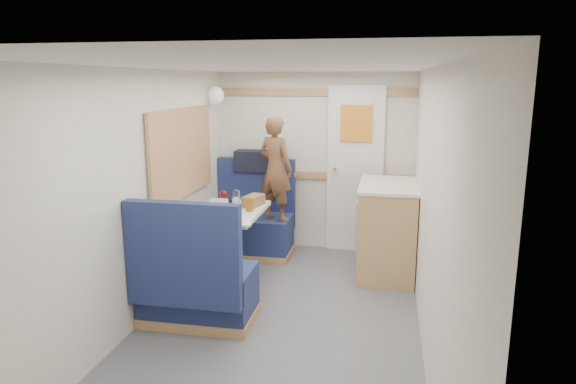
% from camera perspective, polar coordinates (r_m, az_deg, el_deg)
% --- Properties ---
extents(floor, '(4.50, 4.50, 0.00)m').
position_cam_1_polar(floor, '(4.02, -1.75, -16.01)').
color(floor, '#515156').
rests_on(floor, ground).
extents(ceiling, '(4.50, 4.50, 0.00)m').
position_cam_1_polar(ceiling, '(3.54, -1.97, 13.79)').
color(ceiling, silver).
rests_on(ceiling, wall_back).
extents(wall_back, '(2.20, 0.02, 2.00)m').
position_cam_1_polar(wall_back, '(5.83, 3.08, 3.33)').
color(wall_back, silver).
rests_on(wall_back, floor).
extents(wall_left, '(0.02, 4.50, 2.00)m').
position_cam_1_polar(wall_left, '(4.04, -17.25, -1.24)').
color(wall_left, silver).
rests_on(wall_left, floor).
extents(wall_right, '(0.02, 4.50, 2.00)m').
position_cam_1_polar(wall_right, '(3.58, 15.59, -2.84)').
color(wall_right, silver).
rests_on(wall_right, floor).
extents(oak_trim_low, '(2.15, 0.02, 0.08)m').
position_cam_1_polar(oak_trim_low, '(5.83, 3.04, 1.84)').
color(oak_trim_low, '#A36F49').
rests_on(oak_trim_low, wall_back).
extents(oak_trim_high, '(2.15, 0.02, 0.08)m').
position_cam_1_polar(oak_trim_high, '(5.74, 3.15, 11.01)').
color(oak_trim_high, '#A36F49').
rests_on(oak_trim_high, wall_back).
extents(side_window, '(0.04, 1.30, 0.72)m').
position_cam_1_polar(side_window, '(4.87, -11.71, 4.29)').
color(side_window, '#A8BA9E').
rests_on(side_window, wall_left).
extents(rear_door, '(0.62, 0.12, 1.86)m').
position_cam_1_polar(rear_door, '(5.76, 7.47, 2.85)').
color(rear_door, white).
rests_on(rear_door, wall_back).
extents(dinette_table, '(0.62, 0.92, 0.72)m').
position_cam_1_polar(dinette_table, '(4.87, -6.67, -3.78)').
color(dinette_table, white).
rests_on(dinette_table, floor).
extents(bench_far, '(0.90, 0.59, 1.05)m').
position_cam_1_polar(bench_far, '(5.74, -4.00, -3.99)').
color(bench_far, '#161A49').
rests_on(bench_far, floor).
extents(bench_near, '(0.90, 0.59, 1.05)m').
position_cam_1_polar(bench_near, '(4.19, -10.21, -10.47)').
color(bench_near, '#161A49').
rests_on(bench_near, floor).
extents(ledge, '(0.90, 0.14, 0.04)m').
position_cam_1_polar(ledge, '(5.85, -3.43, 2.16)').
color(ledge, '#A36F49').
rests_on(ledge, bench_far).
extents(dome_light, '(0.20, 0.20, 0.20)m').
position_cam_1_polar(dome_light, '(5.61, -8.17, 10.57)').
color(dome_light, white).
rests_on(dome_light, wall_left).
extents(galley_counter, '(0.57, 0.92, 0.92)m').
position_cam_1_polar(galley_counter, '(5.21, 10.89, -4.00)').
color(galley_counter, '#A36F49').
rests_on(galley_counter, floor).
extents(person, '(0.48, 0.41, 1.10)m').
position_cam_1_polar(person, '(5.38, -1.38, 2.60)').
color(person, brown).
rests_on(person, bench_far).
extents(duffel_bag, '(0.49, 0.24, 0.23)m').
position_cam_1_polar(duffel_bag, '(5.83, -3.47, 3.48)').
color(duffel_bag, black).
rests_on(duffel_bag, ledge).
extents(tray, '(0.34, 0.39, 0.02)m').
position_cam_1_polar(tray, '(4.43, -5.80, -3.20)').
color(tray, white).
rests_on(tray, dinette_table).
extents(orange_fruit, '(0.08, 0.08, 0.08)m').
position_cam_1_polar(orange_fruit, '(4.66, -6.31, -1.82)').
color(orange_fruit, '#E2510A').
rests_on(orange_fruit, tray).
extents(cheese_block, '(0.12, 0.10, 0.04)m').
position_cam_1_polar(cheese_block, '(4.48, -6.41, -2.68)').
color(cheese_block, '#DCC87F').
rests_on(cheese_block, tray).
extents(wine_glass, '(0.08, 0.08, 0.17)m').
position_cam_1_polar(wine_glass, '(4.90, -7.15, -0.35)').
color(wine_glass, white).
rests_on(wine_glass, dinette_table).
extents(tumbler_left, '(0.07, 0.07, 0.11)m').
position_cam_1_polar(tumbler_left, '(4.55, -9.86, -2.25)').
color(tumbler_left, white).
rests_on(tumbler_left, dinette_table).
extents(tumbler_mid, '(0.08, 0.08, 0.12)m').
position_cam_1_polar(tumbler_mid, '(5.13, -5.78, -0.44)').
color(tumbler_mid, white).
rests_on(tumbler_mid, dinette_table).
extents(beer_glass, '(0.07, 0.07, 0.11)m').
position_cam_1_polar(beer_glass, '(4.76, -4.30, -1.48)').
color(beer_glass, brown).
rests_on(beer_glass, dinette_table).
extents(pepper_grinder, '(0.04, 0.04, 0.09)m').
position_cam_1_polar(pepper_grinder, '(4.89, -6.42, -1.27)').
color(pepper_grinder, black).
rests_on(pepper_grinder, dinette_table).
extents(salt_grinder, '(0.04, 0.04, 0.10)m').
position_cam_1_polar(salt_grinder, '(4.90, -5.83, -1.18)').
color(salt_grinder, silver).
rests_on(salt_grinder, dinette_table).
extents(bread_loaf, '(0.19, 0.27, 0.10)m').
position_cam_1_polar(bread_loaf, '(4.96, -3.86, -0.96)').
color(bread_loaf, brown).
rests_on(bread_loaf, dinette_table).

